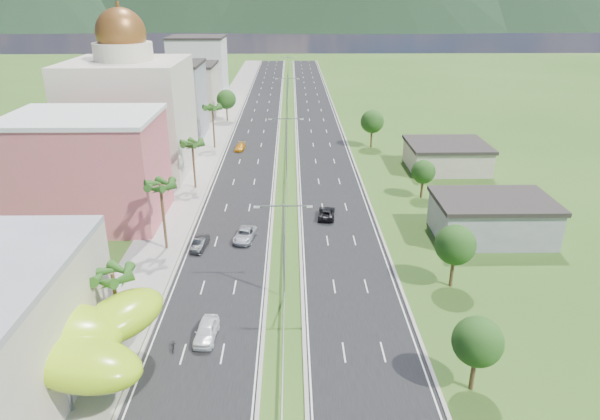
{
  "coord_description": "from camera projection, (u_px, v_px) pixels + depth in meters",
  "views": [
    {
      "loc": [
        0.86,
        -40.91,
        31.42
      ],
      "look_at": [
        1.87,
        18.04,
        7.0
      ],
      "focal_mm": 32.0,
      "sensor_mm": 36.0,
      "label": 1
    }
  ],
  "objects": [
    {
      "name": "ground",
      "position": [
        283.0,
        353.0,
        49.8
      ],
      "size": [
        500.0,
        500.0,
        0.0
      ],
      "primitive_type": "plane",
      "color": "#2D5119",
      "rests_on": "ground"
    },
    {
      "name": "road_left",
      "position": [
        257.0,
        126.0,
        132.81
      ],
      "size": [
        11.0,
        260.0,
        0.04
      ],
      "primitive_type": "cube",
      "color": "black",
      "rests_on": "ground"
    },
    {
      "name": "road_right",
      "position": [
        318.0,
        125.0,
        133.05
      ],
      "size": [
        11.0,
        260.0,
        0.04
      ],
      "primitive_type": "cube",
      "color": "black",
      "rests_on": "ground"
    },
    {
      "name": "sidewalk_left",
      "position": [
        219.0,
        126.0,
        132.65
      ],
      "size": [
        7.0,
        260.0,
        0.12
      ],
      "primitive_type": "cube",
      "color": "gray",
      "rests_on": "ground"
    },
    {
      "name": "median_guardrail",
      "position": [
        287.0,
        142.0,
        116.06
      ],
      "size": [
        0.1,
        216.06,
        0.76
      ],
      "color": "gray",
      "rests_on": "ground"
    },
    {
      "name": "streetlight_median_b",
      "position": [
        284.0,
        241.0,
        56.45
      ],
      "size": [
        6.04,
        0.25,
        11.0
      ],
      "color": "gray",
      "rests_on": "ground"
    },
    {
      "name": "streetlight_median_c",
      "position": [
        286.0,
        142.0,
        93.4
      ],
      "size": [
        6.04,
        0.25,
        11.0
      ],
      "color": "gray",
      "rests_on": "ground"
    },
    {
      "name": "streetlight_median_d",
      "position": [
        287.0,
        95.0,
        134.97
      ],
      "size": [
        6.04,
        0.25,
        11.0
      ],
      "color": "gray",
      "rests_on": "ground"
    },
    {
      "name": "streetlight_median_e",
      "position": [
        288.0,
        70.0,
        176.54
      ],
      "size": [
        6.04,
        0.25,
        11.0
      ],
      "color": "gray",
      "rests_on": "ground"
    },
    {
      "name": "lime_canopy",
      "position": [
        39.0,
        337.0,
        43.88
      ],
      "size": [
        18.0,
        15.0,
        7.4
      ],
      "color": "#9CD214",
      "rests_on": "ground"
    },
    {
      "name": "pink_shophouse",
      "position": [
        89.0,
        171.0,
        76.05
      ],
      "size": [
        20.0,
        15.0,
        15.0
      ],
      "primitive_type": "cube",
      "color": "#D5576A",
      "rests_on": "ground"
    },
    {
      "name": "domed_building",
      "position": [
        130.0,
        110.0,
        95.82
      ],
      "size": [
        20.0,
        20.0,
        28.7
      ],
      "color": "beige",
      "rests_on": "ground"
    },
    {
      "name": "midrise_grey",
      "position": [
        167.0,
        102.0,
        120.21
      ],
      "size": [
        16.0,
        15.0,
        16.0
      ],
      "primitive_type": "cube",
      "color": "gray",
      "rests_on": "ground"
    },
    {
      "name": "midrise_beige",
      "position": [
        186.0,
        91.0,
        141.11
      ],
      "size": [
        16.0,
        15.0,
        13.0
      ],
      "primitive_type": "cube",
      "color": "#B5A695",
      "rests_on": "ground"
    },
    {
      "name": "midrise_white",
      "position": [
        199.0,
        69.0,
        161.4
      ],
      "size": [
        16.0,
        15.0,
        18.0
      ],
      "primitive_type": "cube",
      "color": "silver",
      "rests_on": "ground"
    },
    {
      "name": "shed_near",
      "position": [
        492.0,
        220.0,
        72.37
      ],
      "size": [
        15.0,
        10.0,
        5.0
      ],
      "primitive_type": "cube",
      "color": "gray",
      "rests_on": "ground"
    },
    {
      "name": "shed_far",
      "position": [
        446.0,
        157.0,
        100.23
      ],
      "size": [
        14.0,
        12.0,
        4.4
      ],
      "primitive_type": "cube",
      "color": "#B5A695",
      "rests_on": "ground"
    },
    {
      "name": "palm_tree_b",
      "position": [
        113.0,
        278.0,
        48.7
      ],
      "size": [
        3.6,
        3.6,
        8.1
      ],
      "color": "#47301C",
      "rests_on": "ground"
    },
    {
      "name": "palm_tree_c",
      "position": [
        160.0,
        188.0,
        66.62
      ],
      "size": [
        3.6,
        3.6,
        9.6
      ],
      "color": "#47301C",
      "rests_on": "ground"
    },
    {
      "name": "palm_tree_d",
      "position": [
        192.0,
        145.0,
        88.24
      ],
      "size": [
        3.6,
        3.6,
        8.6
      ],
      "color": "#47301C",
      "rests_on": "ground"
    },
    {
      "name": "palm_tree_e",
      "position": [
        212.0,
        109.0,
        111.04
      ],
      "size": [
        3.6,
        3.6,
        9.4
      ],
      "color": "#47301C",
      "rests_on": "ground"
    },
    {
      "name": "leafy_tree_lfar",
      "position": [
        226.0,
        99.0,
        135.18
      ],
      "size": [
        4.9,
        4.9,
        8.05
      ],
      "color": "#47301C",
      "rests_on": "ground"
    },
    {
      "name": "leafy_tree_ra",
      "position": [
        478.0,
        342.0,
        43.6
      ],
      "size": [
        4.2,
        4.2,
        6.9
      ],
      "color": "#47301C",
      "rests_on": "ground"
    },
    {
      "name": "leafy_tree_rb",
      "position": [
        455.0,
        245.0,
        59.2
      ],
      "size": [
        4.55,
        4.55,
        7.47
      ],
      "color": "#47301C",
      "rests_on": "ground"
    },
    {
      "name": "leafy_tree_rc",
      "position": [
        423.0,
        172.0,
        85.42
      ],
      "size": [
        3.85,
        3.85,
        6.33
      ],
      "color": "#47301C",
      "rests_on": "ground"
    },
    {
      "name": "leafy_tree_rd",
      "position": [
        372.0,
        122.0,
        112.61
      ],
      "size": [
        4.9,
        4.9,
        8.05
      ],
      "color": "#47301C",
      "rests_on": "ground"
    },
    {
      "name": "mountain_ridge",
      "position": [
        358.0,
        28.0,
        466.43
      ],
      "size": [
        860.0,
        140.0,
        90.0
      ],
      "primitive_type": null,
      "color": "black",
      "rests_on": "ground"
    },
    {
      "name": "car_white_near_left",
      "position": [
        206.0,
        331.0,
        51.6
      ],
      "size": [
        2.25,
        4.98,
        1.66
      ],
      "primitive_type": "imported",
      "rotation": [
        0.0,
        0.0,
        -0.06
      ],
      "color": "white",
      "rests_on": "road_left"
    },
    {
      "name": "car_dark_left",
      "position": [
        200.0,
        244.0,
        69.56
      ],
      "size": [
        2.08,
        4.53,
        1.44
      ],
      "primitive_type": "imported",
      "rotation": [
        0.0,
        0.0,
        -0.13
      ],
      "color": "black",
      "rests_on": "road_left"
    },
    {
      "name": "car_silver_mid_left",
      "position": [
        245.0,
        235.0,
        72.0
      ],
      "size": [
        3.31,
        5.65,
        1.48
      ],
      "primitive_type": "imported",
      "rotation": [
        0.0,
        0.0,
        -0.17
      ],
      "color": "#AFB2B7",
      "rests_on": "road_left"
    },
    {
      "name": "car_yellow_far_left",
      "position": [
        240.0,
        147.0,
        112.31
      ],
      "size": [
        2.31,
        4.67,
        1.31
      ],
      "primitive_type": "imported",
      "rotation": [
        0.0,
        0.0,
        -0.11
      ],
      "color": "orange",
      "rests_on": "road_left"
    },
    {
      "name": "car_dark_far_right",
      "position": [
        326.0,
        213.0,
        79.12
      ],
      "size": [
        2.89,
        5.34,
        1.42
      ],
      "primitive_type": "imported",
      "rotation": [
        0.0,
        0.0,
        3.03
      ],
      "color": "black",
      "rests_on": "road_right"
    },
    {
      "name": "motorcycle",
      "position": [
        173.0,
        344.0,
        50.17
      ],
      "size": [
        0.78,
        1.81,
        1.12
      ],
      "primitive_type": "imported",
      "rotation": [
        0.0,
        0.0,
        0.15
      ],
      "color": "black",
      "rests_on": "road_left"
    }
  ]
}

